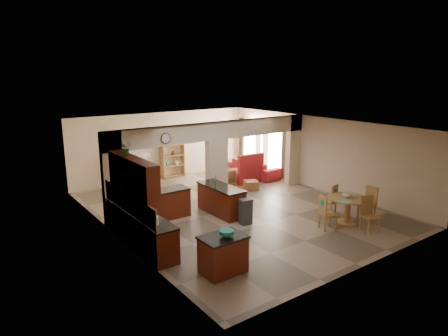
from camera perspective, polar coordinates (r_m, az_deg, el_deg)
floor at (r=13.35m, az=1.43°, el=-5.83°), size 10.00×10.00×0.00m
ceiling at (r=12.70m, az=1.50°, el=6.16°), size 10.00×10.00×0.00m
wall_back at (r=17.12m, az=-8.72°, el=3.21°), size 8.00×0.00×8.00m
wall_front at (r=9.62m, az=19.85°, el=-5.69°), size 8.00×0.00×8.00m
wall_left at (r=11.08m, az=-15.27°, el=-2.83°), size 0.00×10.00×10.00m
wall_right at (r=15.65m, az=13.22°, el=2.03°), size 0.00×10.00×10.00m
partition_left_pier at (r=12.09m, az=-15.63°, el=-1.50°), size 0.60×0.25×2.80m
partition_center_pier at (r=13.81m, az=-1.05°, el=-0.40°), size 0.80×0.25×2.20m
partition_right_pier at (r=16.09m, az=9.85°, el=2.51°), size 0.60×0.25×2.80m
partition_header at (r=13.54m, az=-1.08°, el=5.35°), size 8.00×0.25×0.60m
kitchen_counter at (r=11.42m, az=-11.04°, el=-7.06°), size 2.52×3.29×1.48m
upper_cabinets at (r=10.29m, az=-12.93°, el=-0.95°), size 0.35×2.40×0.90m
peninsula at (r=12.78m, az=-0.41°, el=-4.57°), size 0.70×1.85×0.91m
wall_clock at (r=12.40m, az=-8.32°, el=4.21°), size 0.34×0.03×0.34m
rug at (r=15.64m, az=0.28°, el=-2.88°), size 1.60×1.30×0.01m
fireplace at (r=16.48m, az=-13.30°, el=-0.20°), size 1.60×0.35×1.20m
shelving_unit at (r=17.22m, az=-7.35°, el=1.62°), size 1.00×0.32×1.80m
window_a at (r=17.23m, az=7.37°, el=2.65°), size 0.02×0.90×1.90m
window_b at (r=18.48m, az=3.78°, el=3.48°), size 0.02×0.90×1.90m
glazed_door at (r=17.87m, az=5.50°, el=2.61°), size 0.02×0.70×2.10m
drape_a_left at (r=16.77m, az=8.67°, el=2.31°), size 0.10×0.28×2.30m
drape_a_right at (r=17.63m, az=5.95°, el=2.94°), size 0.10×0.28×2.30m
drape_b_left at (r=18.00m, az=4.89°, el=3.19°), size 0.10×0.28×2.30m
drape_b_right at (r=18.91m, az=2.53°, el=3.73°), size 0.10×0.28×2.30m
ceiling_fan at (r=16.01m, az=-0.74°, el=6.86°), size 1.00×1.00×0.10m
kitchen_island at (r=9.19m, az=-0.14°, el=-12.22°), size 1.02×0.74×0.88m
teal_bowl at (r=8.95m, az=0.38°, el=-9.35°), size 0.33×0.33×0.15m
trash_can at (r=11.97m, az=3.09°, el=-6.38°), size 0.38×0.34×0.71m
dining_table at (r=12.46m, az=17.24°, el=-5.31°), size 1.20×1.20×0.82m
fruit_bowl at (r=12.39m, az=17.20°, el=-3.68°), size 0.28×0.28×0.15m
sofa at (r=17.40m, az=4.34°, el=-0.01°), size 2.51×1.16×0.71m
chaise at (r=16.59m, az=2.93°, el=-1.07°), size 1.25×1.03×0.48m
armchair at (r=15.76m, az=-0.21°, el=-1.39°), size 0.82×0.84×0.73m
ottoman at (r=15.42m, az=3.89°, el=-2.49°), size 0.64×0.64×0.35m
plant at (r=10.49m, az=-13.90°, el=2.75°), size 0.36×0.33×0.35m
chair_north at (r=13.01m, az=15.07°, el=-4.27°), size 0.51×0.51×1.02m
chair_east at (r=13.09m, az=19.99°, el=-4.53°), size 0.44×0.44×1.02m
chair_south at (r=12.14m, az=19.94°, el=-5.94°), size 0.52×0.52×1.02m
chair_west at (r=11.85m, az=14.32°, el=-6.01°), size 0.54×0.54×1.02m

